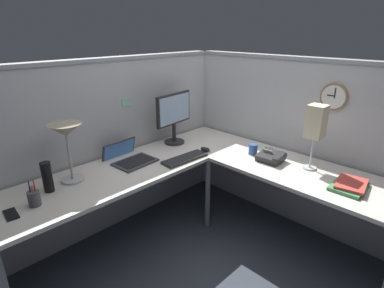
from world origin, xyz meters
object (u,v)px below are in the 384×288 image
object	(u,v)px
keyboard	(185,158)
pen_cup	(34,198)
monitor	(174,115)
desk_lamp_dome	(66,135)
thermos_flask	(47,177)
desk_lamp_paper	(316,124)
office_phone	(271,157)
computer_mouse	(205,149)
wall_clock	(334,97)
coffee_mug	(253,149)
cell_phone	(11,214)
laptop	(128,157)
book_stack	(350,185)

from	to	relation	value
keyboard	pen_cup	distance (m)	1.21
monitor	desk_lamp_dome	xyz separation A→B (m)	(-1.09, -0.05, 0.07)
pen_cup	desk_lamp_dome	bearing A→B (deg)	25.95
keyboard	thermos_flask	bearing A→B (deg)	167.69
keyboard	desk_lamp_paper	distance (m)	1.11
desk_lamp_dome	office_phone	distance (m)	1.65
computer_mouse	wall_clock	size ratio (longest dim) A/B	0.47
coffee_mug	pen_cup	bearing A→B (deg)	163.36
keyboard	cell_phone	distance (m)	1.35
computer_mouse	monitor	bearing A→B (deg)	98.23
cell_phone	coffee_mug	distance (m)	1.93
desk_lamp_dome	wall_clock	size ratio (longest dim) A/B	2.02
desk_lamp_dome	thermos_flask	xyz separation A→B (m)	(-0.19, -0.04, -0.25)
desk_lamp_dome	coffee_mug	bearing A→B (deg)	-25.90
coffee_mug	laptop	bearing A→B (deg)	141.50
thermos_flask	book_stack	bearing A→B (deg)	-44.33
thermos_flask	coffee_mug	distance (m)	1.70
book_stack	keyboard	bearing A→B (deg)	111.38
cell_phone	thermos_flask	distance (m)	0.33
coffee_mug	wall_clock	xyz separation A→B (m)	(0.33, -0.51, 0.51)
pen_cup	wall_clock	distance (m)	2.35
laptop	cell_phone	distance (m)	1.01
computer_mouse	coffee_mug	xyz separation A→B (m)	(0.25, -0.36, 0.03)
monitor	keyboard	world-z (taller)	monitor
desk_lamp_dome	pen_cup	bearing A→B (deg)	-154.05
monitor	coffee_mug	bearing A→B (deg)	-67.50
desk_lamp_dome	book_stack	world-z (taller)	desk_lamp_dome
pen_cup	wall_clock	size ratio (longest dim) A/B	0.82
pen_cup	cell_phone	world-z (taller)	pen_cup
keyboard	computer_mouse	bearing A→B (deg)	4.95
office_phone	wall_clock	world-z (taller)	wall_clock
desk_lamp_paper	coffee_mug	distance (m)	0.61
pen_cup	monitor	bearing A→B (deg)	8.65
desk_lamp_dome	coffee_mug	distance (m)	1.58
book_stack	desk_lamp_paper	size ratio (longest dim) A/B	0.57
desk_lamp_dome	desk_lamp_paper	size ratio (longest dim) A/B	0.84
laptop	thermos_flask	size ratio (longest dim) A/B	1.83
pen_cup	office_phone	distance (m)	1.84
cell_phone	book_stack	size ratio (longest dim) A/B	0.48
office_phone	book_stack	size ratio (longest dim) A/B	0.70
pen_cup	computer_mouse	bearing A→B (deg)	-5.90
cell_phone	office_phone	world-z (taller)	office_phone
laptop	book_stack	bearing A→B (deg)	-62.01
cell_phone	book_stack	xyz separation A→B (m)	(1.81, -1.36, 0.02)
thermos_flask	office_phone	size ratio (longest dim) A/B	1.04
desk_lamp_dome	office_phone	world-z (taller)	desk_lamp_dome
computer_mouse	office_phone	size ratio (longest dim) A/B	0.49
desk_lamp_dome	laptop	bearing A→B (deg)	2.67
book_stack	desk_lamp_paper	world-z (taller)	desk_lamp_paper
computer_mouse	office_phone	xyz separation A→B (m)	(0.22, -0.57, 0.02)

